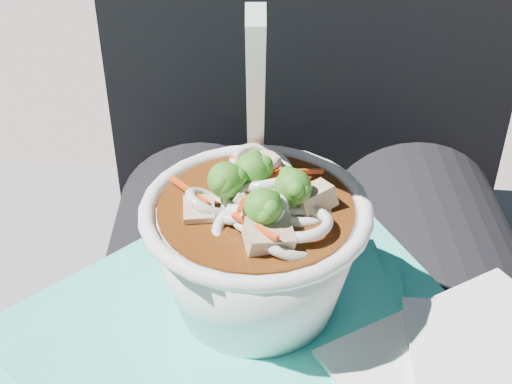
{
  "coord_description": "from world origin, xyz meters",
  "views": [
    {
      "loc": [
        -0.05,
        -0.3,
        0.9
      ],
      "look_at": [
        -0.05,
        0.02,
        0.68
      ],
      "focal_mm": 50.0,
      "sensor_mm": 36.0,
      "label": 1
    }
  ],
  "objects": [
    {
      "name": "person_body",
      "position": [
        0.0,
        0.09,
        0.53
      ],
      "size": [
        0.34,
        0.94,
        0.98
      ],
      "color": "black",
      "rests_on": "ground"
    },
    {
      "name": "plastic_bag",
      "position": [
        -0.05,
        -0.02,
        0.59
      ],
      "size": [
        0.36,
        0.33,
        0.01
      ],
      "color": "#32D0BB",
      "rests_on": "lap"
    },
    {
      "name": "udon_bowl",
      "position": [
        -0.05,
        0.02,
        0.64
      ],
      "size": [
        0.13,
        0.14,
        0.19
      ],
      "color": "white",
      "rests_on": "plastic_bag"
    }
  ]
}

